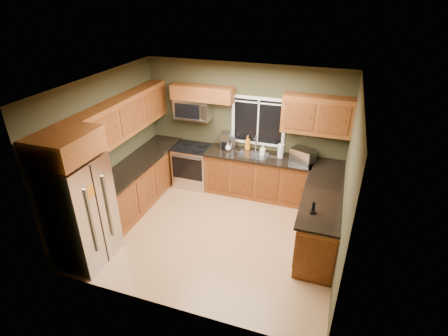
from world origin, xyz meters
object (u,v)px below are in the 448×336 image
Objects in this scene: refrigerator at (80,212)px; range at (193,165)px; toaster_oven at (303,155)px; paper_towel_roll at (281,151)px; soap_bottle_b at (263,150)px; coffee_maker at (226,141)px; cordless_phone at (313,210)px; kettle at (232,143)px; soap_bottle_a at (248,143)px; microwave at (193,109)px; soap_bottle_c at (228,147)px.

range is (0.69, 2.77, -0.43)m from refrigerator.
toaster_oven is 0.44m from paper_towel_roll.
refrigerator is 8.76× the size of soap_bottle_b.
coffee_maker is 2.74m from cordless_phone.
soap_bottle_b is at bearing -9.65° from kettle.
toaster_oven is 2.51× the size of soap_bottle_b.
range is at bearing -169.68° from soap_bottle_a.
coffee_maker is 1.22× the size of kettle.
soap_bottle_a reaches higher than soap_bottle_b.
microwave is 3.36m from cordless_phone.
coffee_maker is (0.70, 0.02, -0.63)m from microwave.
refrigerator is 2.37× the size of microwave.
coffee_maker is at bearing 175.63° from paper_towel_roll.
refrigerator reaches higher than toaster_oven.
soap_bottle_b is 1.07× the size of cordless_phone.
soap_bottle_a is 2.06× the size of soap_bottle_c.
coffee_maker is at bearing -170.10° from kettle.
paper_towel_roll is (1.89, -0.07, -0.65)m from microwave.
range is 6.24× the size of soap_bottle_c.
microwave reaches higher than refrigerator.
microwave is at bearing 76.66° from refrigerator.
microwave is 1.47× the size of toaster_oven.
kettle is at bearing 174.07° from toaster_oven.
coffee_maker reaches higher than toaster_oven.
range is 3.25m from cordless_phone.
soap_bottle_b reaches higher than soap_bottle_c.
toaster_oven is (3.03, 2.80, 0.17)m from refrigerator.
range is 0.97m from soap_bottle_c.
paper_towel_roll is at bearing 1.92° from range.
kettle is at bearing 62.46° from refrigerator.
microwave reaches higher than coffee_maker.
range is 3.04× the size of paper_towel_roll.
soap_bottle_b is at bearing -2.67° from microwave.
paper_towel_roll is (1.89, 0.06, 0.61)m from range.
microwave is 1.68m from soap_bottle_b.
refrigerator reaches higher than range.
coffee_maker reaches higher than soap_bottle_c.
soap_bottle_c is (0.10, -0.11, -0.08)m from coffee_maker.
coffee_maker is 0.17m from soap_bottle_c.
toaster_oven is 1.55× the size of coffee_maker.
microwave is at bearing 177.30° from toaster_oven.
coffee_maker is 1.20m from paper_towel_roll.
kettle is 0.89× the size of soap_bottle_a.
coffee_maker is (0.70, 0.15, 0.63)m from range.
soap_bottle_b is at bearing 1.81° from soap_bottle_c.
microwave reaches higher than paper_towel_roll.
soap_bottle_b is 2.12m from cordless_phone.
coffee_maker is (1.39, 2.92, 0.20)m from refrigerator.
kettle is at bearing 170.35° from soap_bottle_b.
microwave is at bearing 177.33° from soap_bottle_b.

